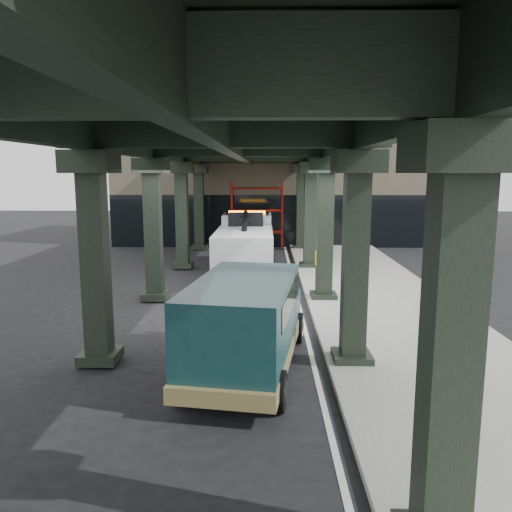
# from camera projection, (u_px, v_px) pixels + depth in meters

# --- Properties ---
(ground) EXTENTS (90.00, 90.00, 0.00)m
(ground) POSITION_uv_depth(u_px,v_px,m) (248.00, 317.00, 15.83)
(ground) COLOR black
(ground) RESTS_ON ground
(sidewalk) EXTENTS (5.00, 40.00, 0.15)m
(sidewalk) POSITION_uv_depth(u_px,v_px,m) (377.00, 299.00, 17.70)
(sidewalk) COLOR gray
(sidewalk) RESTS_ON ground
(lane_stripe) EXTENTS (0.12, 38.00, 0.01)m
(lane_stripe) POSITION_uv_depth(u_px,v_px,m) (298.00, 301.00, 17.77)
(lane_stripe) COLOR silver
(lane_stripe) RESTS_ON ground
(viaduct) EXTENTS (7.40, 32.00, 6.40)m
(viaduct) POSITION_uv_depth(u_px,v_px,m) (238.00, 144.00, 16.92)
(viaduct) COLOR black
(viaduct) RESTS_ON ground
(building) EXTENTS (22.00, 10.00, 8.00)m
(building) POSITION_uv_depth(u_px,v_px,m) (287.00, 180.00, 34.86)
(building) COLOR #C6B793
(building) RESTS_ON ground
(scaffolding) EXTENTS (3.08, 0.88, 4.00)m
(scaffolding) POSITION_uv_depth(u_px,v_px,m) (257.00, 213.00, 29.93)
(scaffolding) COLOR #AD1A0D
(scaffolding) RESTS_ON ground
(tow_truck) EXTENTS (2.63, 8.56, 2.80)m
(tow_truck) POSITION_uv_depth(u_px,v_px,m) (246.00, 242.00, 23.04)
(tow_truck) COLOR black
(tow_truck) RESTS_ON ground
(towed_van) EXTENTS (2.88, 5.72, 2.22)m
(towed_van) POSITION_uv_depth(u_px,v_px,m) (246.00, 322.00, 11.22)
(towed_van) COLOR #10373B
(towed_van) RESTS_ON ground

